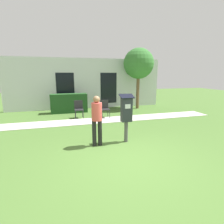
{
  "coord_description": "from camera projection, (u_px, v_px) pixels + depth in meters",
  "views": [
    {
      "loc": [
        -1.57,
        -3.93,
        2.22
      ],
      "look_at": [
        -0.12,
        1.22,
        1.05
      ],
      "focal_mm": 28.0,
      "sensor_mm": 36.0,
      "label": 1
    }
  ],
  "objects": [
    {
      "name": "tree",
      "position": [
        139.0,
        64.0,
        10.97
      ],
      "size": [
        1.9,
        1.9,
        3.82
      ],
      "color": "brown",
      "rests_on": "ground"
    },
    {
      "name": "parking_meter",
      "position": [
        126.0,
        112.0,
        5.64
      ],
      "size": [
        0.44,
        0.31,
        1.59
      ],
      "color": "#4C4C4C",
      "rests_on": "ground"
    },
    {
      "name": "ground_plane",
      "position": [
        129.0,
        160.0,
        4.58
      ],
      "size": [
        40.0,
        40.0,
        0.0
      ],
      "primitive_type": "plane",
      "color": "#476B2D"
    },
    {
      "name": "person_standing",
      "position": [
        97.0,
        117.0,
        5.35
      ],
      "size": [
        0.32,
        0.32,
        1.58
      ],
      "rotation": [
        0.0,
        0.0,
        0.12
      ],
      "color": "black",
      "rests_on": "ground"
    },
    {
      "name": "hedge_row",
      "position": [
        69.0,
        103.0,
        10.18
      ],
      "size": [
        2.06,
        0.6,
        1.1
      ],
      "color": "#1E471E",
      "rests_on": "ground"
    },
    {
      "name": "building_facade",
      "position": [
        87.0,
        84.0,
        11.36
      ],
      "size": [
        10.0,
        0.26,
        3.2
      ],
      "color": "silver",
      "rests_on": "ground"
    },
    {
      "name": "outdoor_chair_left",
      "position": [
        79.0,
        108.0,
        8.94
      ],
      "size": [
        0.44,
        0.44,
        0.9
      ],
      "rotation": [
        0.0,
        0.0,
        -0.14
      ],
      "color": "#262628",
      "rests_on": "ground"
    },
    {
      "name": "outdoor_chair_middle",
      "position": [
        105.0,
        107.0,
        9.04
      ],
      "size": [
        0.44,
        0.44,
        0.9
      ],
      "rotation": [
        0.0,
        0.0,
        0.29
      ],
      "color": "#262628",
      "rests_on": "ground"
    },
    {
      "name": "sidewalk",
      "position": [
        98.0,
        120.0,
        8.48
      ],
      "size": [
        12.0,
        1.1,
        0.02
      ],
      "color": "beige",
      "rests_on": "ground"
    }
  ]
}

